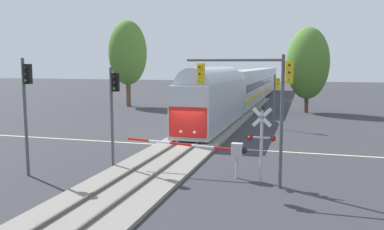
# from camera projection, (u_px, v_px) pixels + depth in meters

# --- Properties ---
(ground_plane) EXTENTS (220.00, 220.00, 0.00)m
(ground_plane) POSITION_uv_depth(u_px,v_px,m) (188.00, 146.00, 28.12)
(ground_plane) COLOR #333338
(road_centre_stripe) EXTENTS (44.00, 0.20, 0.01)m
(road_centre_stripe) POSITION_uv_depth(u_px,v_px,m) (188.00, 146.00, 28.11)
(road_centre_stripe) COLOR beige
(road_centre_stripe) RESTS_ON ground
(railway_track) EXTENTS (4.40, 80.00, 0.32)m
(railway_track) POSITION_uv_depth(u_px,v_px,m) (188.00, 145.00, 28.10)
(railway_track) COLOR gray
(railway_track) RESTS_ON ground
(commuter_train) EXTENTS (3.04, 63.95, 5.16)m
(commuter_train) POSITION_uv_depth(u_px,v_px,m) (248.00, 85.00, 56.51)
(commuter_train) COLOR #B2B7C1
(commuter_train) RESTS_ON railway_track
(crossing_gate_near) EXTENTS (6.54, 0.40, 1.80)m
(crossing_gate_near) POSITION_uv_depth(u_px,v_px,m) (221.00, 150.00, 20.31)
(crossing_gate_near) COLOR #B7B7BC
(crossing_gate_near) RESTS_ON ground
(crossing_signal_mast) EXTENTS (1.36, 0.44, 3.80)m
(crossing_signal_mast) POSITION_uv_depth(u_px,v_px,m) (262.00, 136.00, 19.27)
(crossing_signal_mast) COLOR #B2B2B7
(crossing_signal_mast) RESTS_ON ground
(traffic_signal_near_left) EXTENTS (0.53, 0.38, 6.06)m
(traffic_signal_near_left) POSITION_uv_depth(u_px,v_px,m) (26.00, 98.00, 20.15)
(traffic_signal_near_left) COLOR #4C4C51
(traffic_signal_near_left) RESTS_ON ground
(traffic_signal_median) EXTENTS (0.53, 0.38, 5.57)m
(traffic_signal_median) POSITION_uv_depth(u_px,v_px,m) (114.00, 101.00, 21.76)
(traffic_signal_median) COLOR #4C4C51
(traffic_signal_median) RESTS_ON ground
(traffic_signal_far_side) EXTENTS (0.53, 0.38, 4.84)m
(traffic_signal_far_side) POSITION_uv_depth(u_px,v_px,m) (276.00, 93.00, 35.17)
(traffic_signal_far_side) COLOR #4C4C51
(traffic_signal_far_side) RESTS_ON ground
(traffic_signal_near_right) EXTENTS (4.96, 0.38, 6.19)m
(traffic_signal_near_right) POSITION_uv_depth(u_px,v_px,m) (255.00, 87.00, 18.38)
(traffic_signal_near_right) COLOR #4C4C51
(traffic_signal_near_right) RESTS_ON ground
(elm_centre_background) EXTENTS (4.97, 4.97, 10.04)m
(elm_centre_background) POSITION_uv_depth(u_px,v_px,m) (308.00, 63.00, 46.79)
(elm_centre_background) COLOR #4C3828
(elm_centre_background) RESTS_ON ground
(pine_left_background) EXTENTS (5.12, 5.12, 11.58)m
(pine_left_background) POSITION_uv_depth(u_px,v_px,m) (128.00, 53.00, 53.54)
(pine_left_background) COLOR brown
(pine_left_background) RESTS_ON ground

